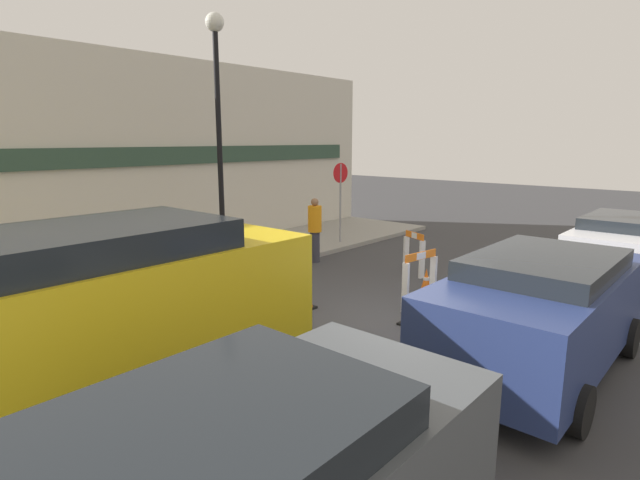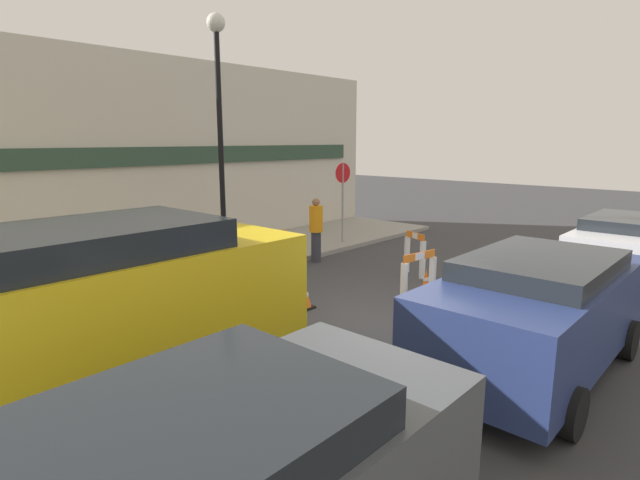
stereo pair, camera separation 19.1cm
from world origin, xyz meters
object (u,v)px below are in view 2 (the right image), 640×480
at_px(parked_car_1, 538,307).
at_px(work_van, 97,312).
at_px(person_worker, 316,228).
at_px(parked_car_2, 627,248).
at_px(stop_sign, 343,190).
at_px(streetlamp_post, 219,110).

height_order(parked_car_1, work_van, work_van).
distance_m(person_worker, parked_car_2, 7.28).
distance_m(stop_sign, person_worker, 2.39).
height_order(streetlamp_post, work_van, streetlamp_post).
bearing_deg(parked_car_1, streetlamp_post, 85.82).
distance_m(streetlamp_post, parked_car_2, 9.83).
height_order(person_worker, work_van, work_van).
distance_m(streetlamp_post, stop_sign, 4.75).
xyz_separation_m(person_worker, work_van, (-7.27, -3.21, 0.34)).
distance_m(stop_sign, work_van, 10.19).
relative_size(person_worker, parked_car_2, 0.43).
xyz_separation_m(streetlamp_post, work_van, (-5.16, -4.43, -2.68)).
bearing_deg(streetlamp_post, parked_car_2, -57.80).
height_order(streetlamp_post, person_worker, streetlamp_post).
bearing_deg(work_van, parked_car_1, -37.18).
height_order(streetlamp_post, stop_sign, streetlamp_post).
xyz_separation_m(streetlamp_post, parked_car_2, (4.98, -7.91, -3.03)).
bearing_deg(streetlamp_post, stop_sign, -5.53).
relative_size(stop_sign, work_van, 0.48).
distance_m(stop_sign, parked_car_2, 7.59).
bearing_deg(stop_sign, parked_car_2, 101.98).
height_order(parked_car_2, work_van, work_van).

